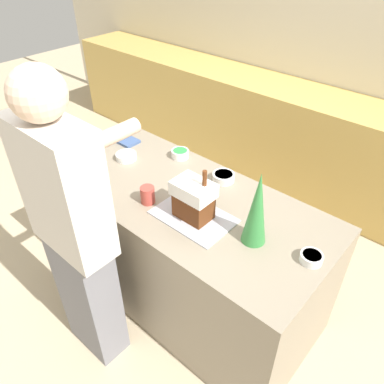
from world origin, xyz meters
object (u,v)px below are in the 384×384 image
at_px(candy_bowl_center_rear, 311,257).
at_px(person, 75,234).
at_px(candy_bowl_near_tray_left, 126,156).
at_px(mug, 148,195).
at_px(gingerbread_house, 194,199).
at_px(decorative_tree, 257,209).
at_px(baking_tray, 193,216).
at_px(candy_bowl_near_tray_right, 223,177).
at_px(candy_bowl_front_corner, 180,153).
at_px(cookbook, 127,141).

bearing_deg(candy_bowl_center_rear, person, -145.83).
relative_size(candy_bowl_near_tray_left, person, 0.08).
xyz_separation_m(candy_bowl_near_tray_left, mug, (0.45, -0.22, 0.03)).
xyz_separation_m(gingerbread_house, decorative_tree, (0.34, 0.07, 0.08)).
bearing_deg(person, mug, 83.43).
distance_m(baking_tray, person, 0.62).
distance_m(mug, person, 0.46).
bearing_deg(candy_bowl_near_tray_left, mug, -26.35).
distance_m(candy_bowl_center_rear, person, 1.17).
bearing_deg(gingerbread_house, baking_tray, -155.64).
bearing_deg(candy_bowl_near_tray_right, candy_bowl_near_tray_left, -160.10).
height_order(gingerbread_house, candy_bowl_front_corner, gingerbread_house).
distance_m(candy_bowl_near_tray_left, person, 0.79).
bearing_deg(baking_tray, gingerbread_house, 24.36).
distance_m(gingerbread_house, candy_bowl_near_tray_left, 0.76).
bearing_deg(gingerbread_house, mug, -165.46).
distance_m(baking_tray, candy_bowl_near_tray_left, 0.75).
xyz_separation_m(baking_tray, decorative_tree, (0.34, 0.07, 0.20)).
bearing_deg(candy_bowl_front_corner, baking_tray, -40.47).
bearing_deg(candy_bowl_front_corner, decorative_tree, -22.56).
bearing_deg(mug, gingerbread_house, 14.54).
bearing_deg(baking_tray, person, -122.38).
xyz_separation_m(baking_tray, cookbook, (-0.91, 0.31, 0.01)).
height_order(gingerbread_house, candy_bowl_near_tray_right, gingerbread_house).
bearing_deg(candy_bowl_center_rear, decorative_tree, -168.01).
bearing_deg(person, decorative_tree, 41.26).
bearing_deg(decorative_tree, candy_bowl_near_tray_left, 175.53).
xyz_separation_m(decorative_tree, candy_bowl_center_rear, (0.29, 0.06, -0.18)).
distance_m(gingerbread_house, candy_bowl_center_rear, 0.65).
xyz_separation_m(gingerbread_house, cookbook, (-0.91, 0.31, -0.11)).
bearing_deg(candy_bowl_near_tray_left, baking_tray, -11.66).
bearing_deg(mug, candy_bowl_near_tray_left, 153.65).
bearing_deg(cookbook, candy_bowl_near_tray_left, -40.84).
distance_m(baking_tray, gingerbread_house, 0.12).
relative_size(candy_bowl_front_corner, mug, 1.16).
xyz_separation_m(decorative_tree, person, (-0.68, -0.59, -0.17)).
xyz_separation_m(gingerbread_house, person, (-0.33, -0.53, -0.09)).
distance_m(baking_tray, mug, 0.29).
relative_size(decorative_tree, candy_bowl_near_tray_left, 2.94).
relative_size(gingerbread_house, mug, 2.97).
relative_size(gingerbread_house, candy_bowl_near_tray_left, 2.20).
distance_m(cookbook, person, 1.01).
relative_size(gingerbread_house, decorative_tree, 0.75).
xyz_separation_m(candy_bowl_center_rear, candy_bowl_near_tray_left, (-1.37, 0.02, -0.00)).
bearing_deg(cookbook, baking_tray, -18.52).
height_order(gingerbread_house, candy_bowl_center_rear, gingerbread_house).
relative_size(gingerbread_house, candy_bowl_center_rear, 2.79).
bearing_deg(candy_bowl_near_tray_right, mug, -112.54).
distance_m(decorative_tree, person, 0.92).
distance_m(candy_bowl_front_corner, cookbook, 0.45).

